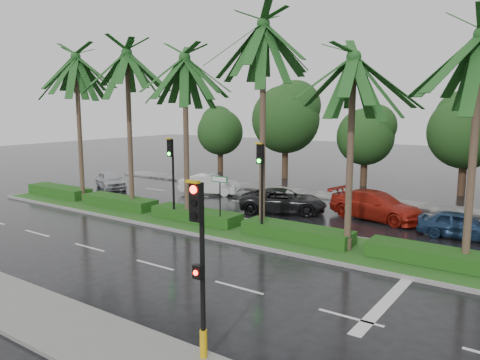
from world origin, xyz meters
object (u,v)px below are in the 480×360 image
Objects in this scene: signal_near at (200,263)px; street_sign at (220,189)px; car_red at (376,205)px; car_blue at (461,225)px; car_darkgrey at (283,201)px; car_silver at (110,180)px; car_white at (210,184)px; signal_median_left at (172,167)px.

signal_near reaches higher than street_sign.
car_red is 4.72m from car_blue.
street_sign is 11.46m from car_blue.
street_sign reaches higher than car_darkgrey.
car_blue is at bearing 28.37° from street_sign.
car_silver is 1.04× the size of car_blue.
car_white is at bearing -46.10° from car_silver.
car_red is at bearing -98.41° from car_darkgrey.
signal_near is at bearing -44.09° from signal_median_left.
car_blue is (4.50, -1.43, -0.13)m from car_red.
car_darkgrey is (7.06, -2.04, -0.01)m from car_white.
car_silver is 14.53m from car_darkgrey.
street_sign is at bearing 153.96° from car_red.
car_silver is 19.62m from car_red.
signal_near is 16.86m from car_red.
street_sign is 14.89m from car_silver.
car_darkgrey is at bearing 119.12° from car_red.
signal_median_left is 12.32m from car_silver.
car_darkgrey is (-6.50, 15.24, -1.81)m from signal_near.
car_red is at bearing -59.36° from car_silver.
signal_near is 22.04m from car_white.
car_silver is at bearing 145.06° from signal_near.
car_white is at bearing 80.05° from car_blue.
car_blue is at bearing -63.88° from car_silver.
car_darkgrey is 0.95× the size of car_red.
car_silver is 0.74× the size of car_red.
car_silver is at bearing 86.87° from car_white.
car_white is 1.14× the size of car_blue.
signal_near reaches higher than car_white.
car_white is (-6.56, 7.41, -1.42)m from street_sign.
signal_median_left is 1.16× the size of car_blue.
car_silver is at bearing 67.44° from car_darkgrey.
car_red reaches higher than car_darkgrey.
street_sign is (-7.00, 9.87, -0.38)m from signal_near.
signal_median_left reaches higher than car_red.
street_sign is 0.49× the size of car_red.
signal_near is 15.67m from car_blue.
car_red reaches higher than car_silver.
car_red is (12.06, -0.57, 0.06)m from car_white.
signal_near is 25.70m from car_silver.
car_silver is (-14.02, 4.81, -1.46)m from street_sign.
signal_median_left is 11.25m from car_red.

